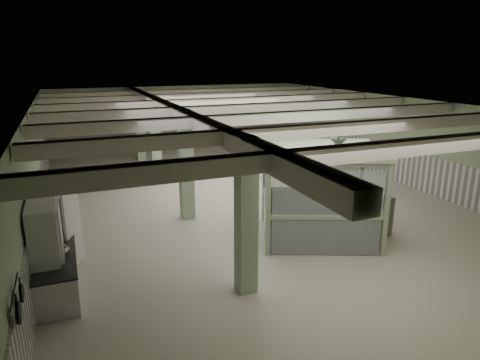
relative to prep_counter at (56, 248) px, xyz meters
name	(u,v)px	position (x,y,z in m)	size (l,w,h in m)	color
floor	(245,199)	(6.54, 2.97, -0.46)	(20.00, 20.00, 0.00)	beige
ceiling	(245,103)	(6.54, 2.97, 3.14)	(14.00, 20.00, 0.02)	white
wall_back	(178,118)	(6.54, 12.97, 1.34)	(14.00, 0.02, 3.60)	#9AAA88
wall_left	(35,172)	(-0.46, 2.97, 1.34)	(0.02, 20.00, 3.60)	#9AAA88
wall_right	(397,139)	(13.54, 2.97, 1.34)	(0.02, 20.00, 3.60)	#9AAA88
wainscot_left	(40,204)	(-0.44, 2.97, 0.29)	(0.05, 19.90, 1.50)	white
wainscot_right	(394,163)	(13.51, 2.97, 0.29)	(0.05, 19.90, 1.50)	white
wainscot_back	(178,136)	(6.54, 12.95, 0.29)	(13.90, 0.05, 1.50)	white
girder	(176,113)	(4.04, 2.97, 2.92)	(0.45, 19.90, 0.40)	beige
beam_a	(391,149)	(6.54, -4.53, 2.96)	(13.90, 0.35, 0.32)	beige
beam_b	(322,130)	(6.54, -2.03, 2.96)	(13.90, 0.35, 0.32)	beige
beam_c	(277,117)	(6.54, 0.47, 2.96)	(13.90, 0.35, 0.32)	beige
beam_d	(245,108)	(6.54, 2.97, 2.96)	(13.90, 0.35, 0.32)	beige
beam_e	(221,102)	(6.54, 5.47, 2.96)	(13.90, 0.35, 0.32)	beige
beam_f	(203,97)	(6.54, 7.97, 2.96)	(13.90, 0.35, 0.32)	beige
beam_g	(188,93)	(6.54, 10.47, 2.96)	(13.90, 0.35, 0.32)	beige
column_a	(246,217)	(4.04, -3.03, 1.34)	(0.42, 0.42, 3.60)	#97B18F
column_b	(186,165)	(4.04, 1.97, 1.34)	(0.42, 0.42, 3.60)	#97B18F
column_c	(155,139)	(4.04, 6.97, 1.34)	(0.42, 0.42, 3.60)	#97B18F
column_d	(139,126)	(4.04, 10.97, 1.34)	(0.42, 0.42, 3.60)	#97B18F
hook_rail	(14,291)	(-0.39, -4.63, 1.39)	(0.02, 0.02, 1.20)	black
pendant_front	(338,143)	(7.04, -2.03, 2.59)	(0.44, 0.44, 0.22)	#304131
pendant_mid	(252,116)	(7.04, 3.47, 2.59)	(0.44, 0.44, 0.22)	#304131
pendant_back	(210,103)	(7.04, 8.47, 2.59)	(0.44, 0.44, 0.22)	#304131
prep_counter	(56,248)	(0.00, 0.00, 0.00)	(0.96, 5.53, 0.91)	#BBBBC0
pitcher_near	(49,245)	(-0.08, -1.12, 0.57)	(0.18, 0.21, 0.27)	#BBBBC0
pitcher_far	(60,237)	(0.16, -0.70, 0.56)	(0.17, 0.19, 0.25)	#BBBBC0
veg_colander	(59,248)	(0.13, -1.32, 0.55)	(0.48, 0.48, 0.22)	#444549
orange_bowl	(52,207)	(-0.05, 1.91, 0.49)	(0.27, 0.27, 0.10)	#B2B2B7
skillet_near	(18,313)	(-0.34, -4.91, 1.17)	(0.33, 0.33, 0.04)	black
skillet_far	(21,293)	(-0.34, -4.33, 1.17)	(0.29, 0.29, 0.04)	black
walkin_cooler	(48,241)	(-0.08, -1.02, 0.62)	(0.94, 2.36, 2.17)	silver
guard_booth	(320,178)	(7.23, -0.99, 1.36)	(4.20, 3.93, 2.71)	gray
filing_cabinet	(382,215)	(9.09, -1.58, 0.14)	(0.39, 0.55, 1.20)	#646554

